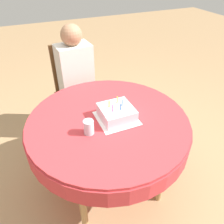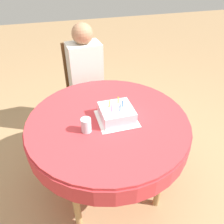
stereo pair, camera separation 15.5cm
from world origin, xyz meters
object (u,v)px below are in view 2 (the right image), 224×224
birthday_cake (117,113)px  drinking_glass (86,125)px  chair (85,86)px  person (86,73)px

birthday_cake → drinking_glass: size_ratio=2.26×
birthday_cake → drinking_glass: 0.24m
drinking_glass → chair: bearing=81.4°
person → drinking_glass: bearing=-104.9°
person → drinking_glass: (-0.16, -0.88, 0.06)m
chair → drinking_glass: chair is taller
chair → drinking_glass: bearing=-103.5°
person → birthday_cake: 0.82m
drinking_glass → birthday_cake: bearing=17.3°
drinking_glass → person: bearing=79.9°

